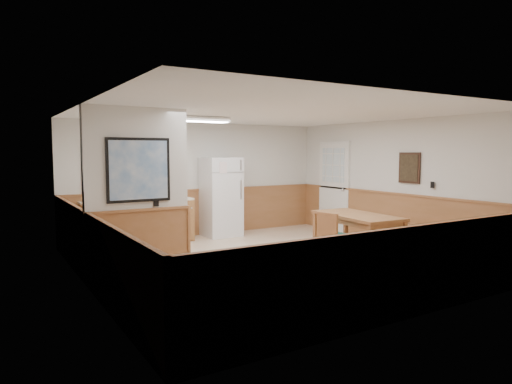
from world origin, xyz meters
TOP-DOWN VIEW (x-y plane):
  - ground at (0.00, 0.00)m, footprint 6.00×6.00m
  - ceiling at (0.00, 0.00)m, footprint 6.00×6.00m
  - back_wall at (0.00, 3.00)m, footprint 6.00×0.02m
  - right_wall at (3.00, 0.00)m, footprint 0.02×6.00m
  - left_wall at (-3.00, 0.00)m, footprint 0.02×6.00m
  - wainscot_back at (0.00, 2.98)m, footprint 6.00×0.04m
  - wainscot_right at (2.98, 0.00)m, footprint 0.04×6.00m
  - wainscot_left at (-2.98, 0.00)m, footprint 0.04×6.00m
  - partition_wall at (-2.25, 0.19)m, footprint 1.50×0.20m
  - kitchen_counter at (-1.21, 2.68)m, footprint 2.20×0.61m
  - exterior_door at (2.96, 1.90)m, footprint 0.07×1.02m
  - kitchen_window at (-2.10, 2.98)m, footprint 0.80×0.04m
  - wall_painting at (2.97, -0.30)m, footprint 0.04×0.50m
  - fluorescent_fixture at (-0.80, 1.30)m, footprint 1.20×0.30m
  - refrigerator at (0.34, 2.63)m, footprint 0.77×0.72m
  - dining_table at (1.53, -0.39)m, footprint 0.97×1.74m
  - dining_bench at (2.73, -0.45)m, footprint 0.36×1.55m
  - dining_chair at (0.80, -0.52)m, footprint 0.62×0.48m
  - fire_extinguisher at (-0.64, 2.69)m, footprint 0.12×0.12m
  - soap_bottle at (-2.26, 2.64)m, footprint 0.08×0.08m

SIDE VIEW (x-z plane):
  - ground at x=0.00m, z-range 0.00..0.00m
  - dining_bench at x=2.73m, z-range 0.12..0.57m
  - kitchen_counter at x=-1.21m, z-range -0.04..0.96m
  - dining_chair at x=0.80m, z-range 0.07..0.92m
  - wainscot_back at x=0.00m, z-range 0.00..1.00m
  - wainscot_right at x=2.98m, z-range 0.00..1.00m
  - wainscot_left at x=-2.98m, z-range 0.00..1.00m
  - dining_table at x=1.53m, z-range 0.28..1.03m
  - refrigerator at x=0.34m, z-range 0.00..1.74m
  - soap_bottle at x=-2.26m, z-range 0.90..1.11m
  - exterior_door at x=2.96m, z-range -0.02..2.13m
  - fire_extinguisher at x=-0.64m, z-range 0.88..1.26m
  - partition_wall at x=-2.25m, z-range -0.02..2.48m
  - back_wall at x=0.00m, z-range 0.00..2.50m
  - right_wall at x=3.00m, z-range 0.00..2.50m
  - left_wall at x=-3.00m, z-range 0.00..2.50m
  - kitchen_window at x=-2.10m, z-range 1.05..2.05m
  - wall_painting at x=2.97m, z-range 1.25..1.85m
  - fluorescent_fixture at x=-0.80m, z-range 2.40..2.49m
  - ceiling at x=0.00m, z-range 2.49..2.51m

